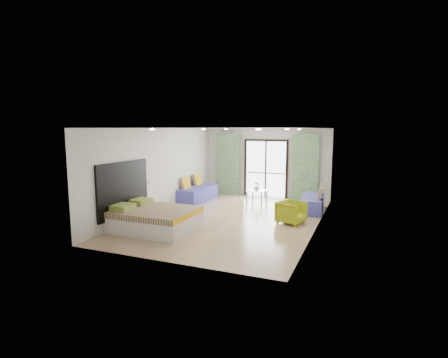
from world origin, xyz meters
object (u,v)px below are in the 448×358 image
at_px(bed, 155,219).
at_px(coffee_table, 257,192).
at_px(daybed_right, 313,203).
at_px(armchair, 291,211).
at_px(daybed_left, 197,193).

xyz_separation_m(bed, coffee_table, (1.47, 4.52, 0.09)).
relative_size(bed, coffee_table, 2.75).
distance_m(daybed_right, armchair, 1.80).
bearing_deg(bed, daybed_left, 99.57).
xyz_separation_m(bed, daybed_right, (3.59, 3.80, -0.03)).
bearing_deg(daybed_right, armchair, -106.59).
bearing_deg(coffee_table, armchair, -54.44).
relative_size(daybed_left, armchair, 2.77).
xyz_separation_m(coffee_table, armchair, (1.77, -2.48, -0.03)).
relative_size(coffee_table, armchair, 1.06).
xyz_separation_m(daybed_left, coffee_table, (2.11, 0.72, 0.09)).
distance_m(daybed_left, coffee_table, 2.23).
relative_size(bed, daybed_right, 1.14).
relative_size(daybed_right, armchair, 2.56).
bearing_deg(daybed_right, daybed_left, 174.80).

